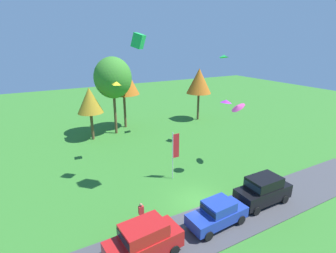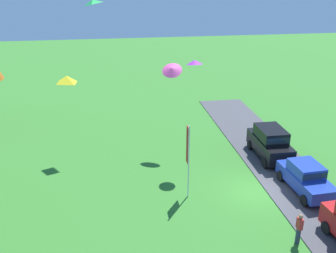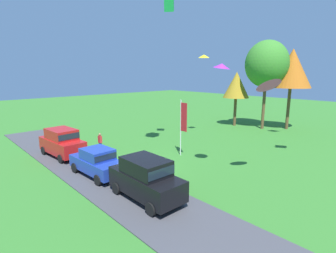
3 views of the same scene
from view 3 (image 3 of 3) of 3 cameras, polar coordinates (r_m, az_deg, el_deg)
name	(u,v)px [view 3 (image 3 of 3)]	position (r m, az deg, el deg)	size (l,w,h in m)	color
ground_plane	(138,167)	(19.62, -6.59, -8.72)	(120.00, 120.00, 0.00)	#337528
pavement_strip	(103,177)	(18.22, -13.92, -10.56)	(36.00, 4.40, 0.06)	#424247
car_suv_by_flagpole	(62,141)	(23.06, -22.07, -3.04)	(4.73, 2.33, 2.28)	red
car_sedan_mid_row	(97,161)	(18.17, -15.13, -7.27)	(4.49, 2.14, 1.84)	#1E389E
car_suv_far_end	(146,177)	(14.40, -4.83, -10.92)	(4.61, 2.07, 2.28)	black
person_watching_sky	(100,143)	(23.35, -14.55, -3.43)	(0.36, 0.24, 1.71)	#2D334C
tree_far_left	(236,85)	(34.78, 14.66, 8.70)	(3.27, 3.27, 6.90)	brown
tree_right_of_center	(267,64)	(33.73, 20.69, 12.57)	(4.99, 4.99, 10.53)	brown
tree_left_of_center	(292,69)	(34.66, 25.37, 11.33)	(4.52, 4.52, 9.55)	brown
flag_banner	(183,121)	(21.31, 3.24, 1.24)	(0.71, 0.08, 4.67)	silver
kite_delta_mid_center	(222,66)	(17.00, 11.62, 12.80)	(1.08, 1.08, 0.29)	purple
kite_delta_over_trees	(268,84)	(16.61, 20.94, 8.69)	(1.47, 1.47, 0.25)	#EA4C9E
kite_box_low_drifter	(169,4)	(24.38, 0.23, 25.05)	(0.78, 0.78, 1.09)	green
kite_diamond_topmost	(204,56)	(27.75, 7.82, 14.92)	(0.83, 0.79, 0.33)	yellow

